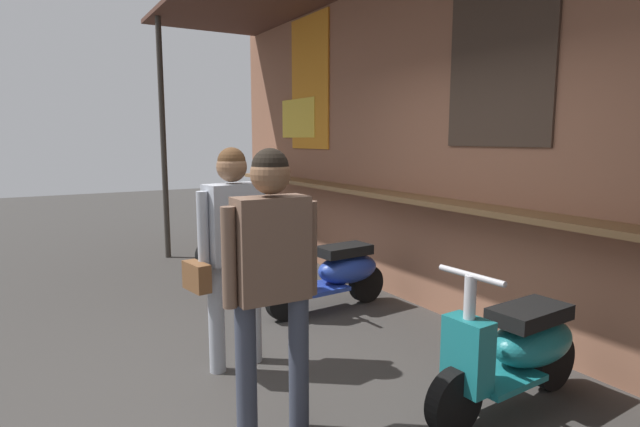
# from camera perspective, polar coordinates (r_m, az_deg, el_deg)

# --- Properties ---
(ground_plane) EXTENTS (28.80, 28.80, 0.00)m
(ground_plane) POSITION_cam_1_polar(r_m,az_deg,el_deg) (3.95, -3.32, -17.70)
(ground_plane) COLOR #383533
(market_stall_facade) EXTENTS (10.29, 2.06, 3.68)m
(market_stall_facade) POSITION_cam_1_polar(r_m,az_deg,el_deg) (4.74, 17.87, 11.10)
(market_stall_facade) COLOR #8C5B44
(market_stall_facade) RESTS_ON ground_plane
(scooter_cream) EXTENTS (0.49, 1.40, 0.97)m
(scooter_cream) POSITION_cam_1_polar(r_m,az_deg,el_deg) (7.17, -7.83, -2.52)
(scooter_cream) COLOR beige
(scooter_cream) RESTS_ON ground_plane
(scooter_blue) EXTENTS (0.49, 1.40, 0.97)m
(scooter_blue) POSITION_cam_1_polar(r_m,az_deg,el_deg) (5.23, 1.63, -6.52)
(scooter_blue) COLOR #233D9E
(scooter_blue) RESTS_ON ground_plane
(scooter_teal) EXTENTS (0.49, 1.40, 0.97)m
(scooter_teal) POSITION_cam_1_polar(r_m,az_deg,el_deg) (3.64, 21.05, -13.88)
(scooter_teal) COLOR #197075
(scooter_teal) RESTS_ON ground_plane
(shopper_with_handbag) EXTENTS (0.34, 0.66, 1.67)m
(shopper_with_handbag) POSITION_cam_1_polar(r_m,az_deg,el_deg) (3.84, -9.81, -2.52)
(shopper_with_handbag) COLOR #999EA8
(shopper_with_handbag) RESTS_ON ground_plane
(shopper_passing) EXTENTS (0.22, 0.57, 1.68)m
(shopper_passing) POSITION_cam_1_polar(r_m,az_deg,el_deg) (2.90, -5.42, -5.54)
(shopper_passing) COLOR #383D4C
(shopper_passing) RESTS_ON ground_plane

